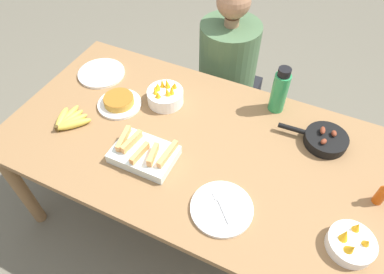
{
  "coord_description": "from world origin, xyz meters",
  "views": [
    {
      "loc": [
        0.46,
        -0.96,
        1.99
      ],
      "look_at": [
        0.0,
        0.0,
        0.76
      ],
      "focal_mm": 32.0,
      "sensor_mm": 36.0,
      "label": 1
    }
  ],
  "objects_px": {
    "skillet": "(325,139)",
    "water_bottle": "(280,91)",
    "banana_bunch": "(69,121)",
    "fruit_bowl_mango": "(165,96)",
    "melon_tray": "(144,153)",
    "empty_plate_near_front": "(222,208)",
    "hot_sauce_bottle": "(382,193)",
    "person_figure": "(226,82)",
    "fruit_bowl_citrus": "(351,243)",
    "frittata_plate_center": "(119,102)",
    "empty_plate_far_left": "(101,73)"
  },
  "relations": [
    {
      "from": "melon_tray",
      "to": "fruit_bowl_mango",
      "type": "height_order",
      "value": "fruit_bowl_mango"
    },
    {
      "from": "banana_bunch",
      "to": "frittata_plate_center",
      "type": "height_order",
      "value": "frittata_plate_center"
    },
    {
      "from": "fruit_bowl_citrus",
      "to": "person_figure",
      "type": "height_order",
      "value": "person_figure"
    },
    {
      "from": "empty_plate_near_front",
      "to": "fruit_bowl_citrus",
      "type": "height_order",
      "value": "fruit_bowl_citrus"
    },
    {
      "from": "melon_tray",
      "to": "hot_sauce_bottle",
      "type": "distance_m",
      "value": 1.02
    },
    {
      "from": "skillet",
      "to": "fruit_bowl_citrus",
      "type": "distance_m",
      "value": 0.52
    },
    {
      "from": "empty_plate_far_left",
      "to": "water_bottle",
      "type": "height_order",
      "value": "water_bottle"
    },
    {
      "from": "hot_sauce_bottle",
      "to": "empty_plate_far_left",
      "type": "bearing_deg",
      "value": 172.66
    },
    {
      "from": "frittata_plate_center",
      "to": "hot_sauce_bottle",
      "type": "xyz_separation_m",
      "value": [
        1.3,
        -0.03,
        0.04
      ]
    },
    {
      "from": "melon_tray",
      "to": "water_bottle",
      "type": "bearing_deg",
      "value": 51.77
    },
    {
      "from": "water_bottle",
      "to": "person_figure",
      "type": "xyz_separation_m",
      "value": [
        -0.41,
        0.39,
        -0.39
      ]
    },
    {
      "from": "empty_plate_near_front",
      "to": "hot_sauce_bottle",
      "type": "bearing_deg",
      "value": 28.85
    },
    {
      "from": "frittata_plate_center",
      "to": "fruit_bowl_mango",
      "type": "distance_m",
      "value": 0.25
    },
    {
      "from": "banana_bunch",
      "to": "water_bottle",
      "type": "xyz_separation_m",
      "value": [
        0.91,
        0.55,
        0.1
      ]
    },
    {
      "from": "fruit_bowl_mango",
      "to": "person_figure",
      "type": "bearing_deg",
      "value": 77.39
    },
    {
      "from": "melon_tray",
      "to": "skillet",
      "type": "xyz_separation_m",
      "value": [
        0.73,
        0.44,
        -0.0
      ]
    },
    {
      "from": "fruit_bowl_citrus",
      "to": "hot_sauce_bottle",
      "type": "bearing_deg",
      "value": 73.62
    },
    {
      "from": "frittata_plate_center",
      "to": "fruit_bowl_mango",
      "type": "bearing_deg",
      "value": 31.61
    },
    {
      "from": "empty_plate_near_front",
      "to": "hot_sauce_bottle",
      "type": "relative_size",
      "value": 1.85
    },
    {
      "from": "banana_bunch",
      "to": "empty_plate_near_front",
      "type": "bearing_deg",
      "value": -7.91
    },
    {
      "from": "banana_bunch",
      "to": "person_figure",
      "type": "height_order",
      "value": "person_figure"
    },
    {
      "from": "water_bottle",
      "to": "frittata_plate_center",
      "type": "bearing_deg",
      "value": -156.24
    },
    {
      "from": "frittata_plate_center",
      "to": "person_figure",
      "type": "relative_size",
      "value": 0.2
    },
    {
      "from": "empty_plate_near_front",
      "to": "fruit_bowl_mango",
      "type": "xyz_separation_m",
      "value": [
        -0.51,
        0.47,
        0.04
      ]
    },
    {
      "from": "empty_plate_far_left",
      "to": "banana_bunch",
      "type": "bearing_deg",
      "value": -78.26
    },
    {
      "from": "empty_plate_near_front",
      "to": "water_bottle",
      "type": "height_order",
      "value": "water_bottle"
    },
    {
      "from": "melon_tray",
      "to": "hot_sauce_bottle",
      "type": "relative_size",
      "value": 2.04
    },
    {
      "from": "melon_tray",
      "to": "fruit_bowl_citrus",
      "type": "bearing_deg",
      "value": -2.25
    },
    {
      "from": "banana_bunch",
      "to": "empty_plate_near_front",
      "type": "distance_m",
      "value": 0.89
    },
    {
      "from": "skillet",
      "to": "hot_sauce_bottle",
      "type": "bearing_deg",
      "value": 137.21
    },
    {
      "from": "skillet",
      "to": "person_figure",
      "type": "distance_m",
      "value": 0.91
    },
    {
      "from": "banana_bunch",
      "to": "fruit_bowl_mango",
      "type": "height_order",
      "value": "fruit_bowl_mango"
    },
    {
      "from": "banana_bunch",
      "to": "frittata_plate_center",
      "type": "xyz_separation_m",
      "value": [
        0.16,
        0.22,
        0.0
      ]
    },
    {
      "from": "banana_bunch",
      "to": "fruit_bowl_mango",
      "type": "distance_m",
      "value": 0.5
    },
    {
      "from": "empty_plate_near_front",
      "to": "melon_tray",
      "type": "bearing_deg",
      "value": 167.24
    },
    {
      "from": "frittata_plate_center",
      "to": "hot_sauce_bottle",
      "type": "relative_size",
      "value": 1.63
    },
    {
      "from": "frittata_plate_center",
      "to": "water_bottle",
      "type": "relative_size",
      "value": 0.89
    },
    {
      "from": "frittata_plate_center",
      "to": "empty_plate_far_left",
      "type": "bearing_deg",
      "value": 144.24
    },
    {
      "from": "empty_plate_far_left",
      "to": "melon_tray",
      "type": "bearing_deg",
      "value": -37.91
    },
    {
      "from": "banana_bunch",
      "to": "frittata_plate_center",
      "type": "bearing_deg",
      "value": 54.53
    },
    {
      "from": "skillet",
      "to": "water_bottle",
      "type": "xyz_separation_m",
      "value": [
        -0.28,
        0.13,
        0.09
      ]
    },
    {
      "from": "frittata_plate_center",
      "to": "fruit_bowl_citrus",
      "type": "relative_size",
      "value": 1.28
    },
    {
      "from": "skillet",
      "to": "empty_plate_near_front",
      "type": "bearing_deg",
      "value": 57.61
    },
    {
      "from": "empty_plate_near_front",
      "to": "skillet",
      "type": "bearing_deg",
      "value": 60.46
    },
    {
      "from": "hot_sauce_bottle",
      "to": "frittata_plate_center",
      "type": "bearing_deg",
      "value": 178.84
    },
    {
      "from": "fruit_bowl_mango",
      "to": "person_figure",
      "type": "distance_m",
      "value": 0.68
    },
    {
      "from": "empty_plate_far_left",
      "to": "skillet",
      "type": "bearing_deg",
      "value": 1.19
    },
    {
      "from": "banana_bunch",
      "to": "melon_tray",
      "type": "distance_m",
      "value": 0.46
    },
    {
      "from": "banana_bunch",
      "to": "water_bottle",
      "type": "relative_size",
      "value": 0.77
    },
    {
      "from": "skillet",
      "to": "frittata_plate_center",
      "type": "height_order",
      "value": "skillet"
    }
  ]
}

